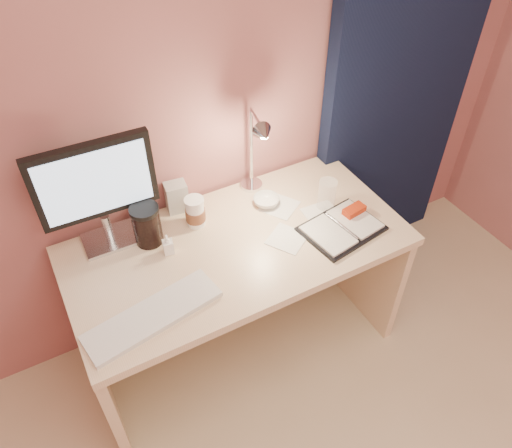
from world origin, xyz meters
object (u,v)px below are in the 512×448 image
planner (343,226)px  lotion_bottle (168,244)px  desk (231,268)px  product_box (177,197)px  keyboard (153,315)px  desk_lamp (268,148)px  clear_cup (327,194)px  bowl (266,201)px  coffee_cup (195,213)px  monitor (96,186)px  dark_jar (147,227)px

planner → lotion_bottle: bearing=153.6°
desk → product_box: size_ratio=10.14×
desk → keyboard: size_ratio=2.79×
product_box → desk_lamp: desk_lamp is taller
planner → clear_cup: (0.02, 0.15, 0.06)m
product_box → desk_lamp: bearing=-10.7°
desk → planner: (0.43, -0.21, 0.24)m
bowl → lotion_bottle: 0.50m
coffee_cup → keyboard: bearing=-131.3°
monitor → clear_cup: 0.96m
lotion_bottle → desk_lamp: desk_lamp is taller
dark_jar → product_box: (0.18, 0.13, -0.01)m
monitor → keyboard: (0.02, -0.45, -0.28)m
planner → bowl: bearing=116.4°
monitor → product_box: size_ratio=3.48×
desk → planner: bearing=-26.2°
monitor → lotion_bottle: (0.19, -0.18, -0.24)m
desk → bowl: (0.22, 0.08, 0.24)m
clear_cup → lotion_bottle: size_ratio=1.55×
coffee_cup → lotion_bottle: coffee_cup is taller
desk → dark_jar: (-0.31, 0.11, 0.31)m
product_box → desk_lamp: 0.45m
desk_lamp → monitor: bearing=-174.2°
coffee_cup → product_box: 0.13m
planner → desk: bearing=145.0°
monitor → desk_lamp: (0.70, -0.07, -0.02)m
monitor → keyboard: monitor is taller
coffee_cup → dark_jar: (-0.21, -0.00, 0.02)m
lotion_bottle → product_box: 0.27m
desk → monitor: size_ratio=2.91×
monitor → lotion_bottle: 0.35m
bowl → lotion_bottle: bearing=-171.8°
planner → desk_lamp: (-0.18, 0.33, 0.26)m
desk → clear_cup: 0.54m
coffee_cup → dark_jar: 0.21m
keyboard → clear_cup: 0.91m
planner → dark_jar: 0.81m
bowl → lotion_bottle: size_ratio=1.30×
monitor → keyboard: bearing=-86.1°
keyboard → bowl: size_ratio=4.30×
planner → clear_cup: clear_cup is taller
bowl → product_box: (-0.36, 0.16, 0.05)m
monitor → product_box: (0.32, 0.05, -0.22)m
desk → desk_lamp: size_ratio=3.23×
clear_cup → bowl: 0.27m
coffee_cup → lotion_bottle: bearing=-148.2°
keyboard → lotion_bottle: 0.32m
planner → product_box: product_box is taller
bowl → dark_jar: (-0.54, 0.03, 0.06)m
monitor → desk_lamp: 0.71m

